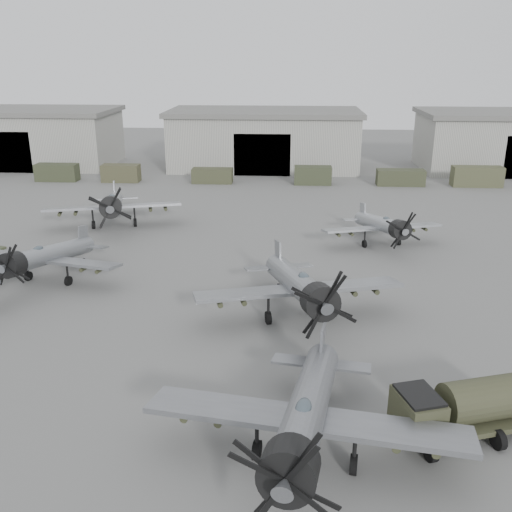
{
  "coord_description": "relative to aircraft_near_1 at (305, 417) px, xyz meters",
  "views": [
    {
      "loc": [
        4.21,
        -26.42,
        16.7
      ],
      "look_at": [
        1.73,
        13.42,
        2.5
      ],
      "focal_mm": 40.0,
      "sensor_mm": 36.0,
      "label": 1
    }
  ],
  "objects": [
    {
      "name": "fuel_tanker",
      "position": [
        7.61,
        2.68,
        -0.91
      ],
      "size": [
        7.68,
        4.83,
        2.81
      ],
      "rotation": [
        0.0,
        0.0,
        0.3
      ],
      "color": "#3A3B27",
      "rests_on": "ground"
    },
    {
      "name": "ground",
      "position": [
        -5.0,
        6.37,
        -2.52
      ],
      "size": [
        220.0,
        220.0,
        0.0
      ],
      "primitive_type": "plane",
      "color": "#5B5B59",
      "rests_on": "ground"
    },
    {
      "name": "aircraft_far_1",
      "position": [
        7.66,
        30.15,
        -0.5
      ],
      "size": [
        11.13,
        10.02,
        4.44
      ],
      "rotation": [
        0.0,
        0.0,
        0.27
      ],
      "color": "#9EA2A7",
      "rests_on": "ground"
    },
    {
      "name": "support_truck_1",
      "position": [
        -33.22,
        56.37,
        -1.35
      ],
      "size": [
        5.75,
        2.2,
        2.33
      ],
      "primitive_type": "cube",
      "color": "#363B27",
      "rests_on": "ground"
    },
    {
      "name": "hangar_left",
      "position": [
        -43.0,
        68.33,
        1.85
      ],
      "size": [
        29.0,
        14.8,
        8.7
      ],
      "color": "#B3B3A7",
      "rests_on": "ground"
    },
    {
      "name": "aircraft_mid_2",
      "position": [
        -0.04,
        14.11,
        -0.01
      ],
      "size": [
        13.87,
        12.49,
        5.53
      ],
      "rotation": [
        0.0,
        0.0,
        0.26
      ],
      "color": "gray",
      "rests_on": "ground"
    },
    {
      "name": "support_truck_2",
      "position": [
        -24.21,
        56.37,
        -1.34
      ],
      "size": [
        5.12,
        2.2,
        2.35
      ],
      "primitive_type": "cube",
      "color": "#44432C",
      "rests_on": "ground"
    },
    {
      "name": "support_truck_6",
      "position": [
        23.85,
        56.37,
        -1.2
      ],
      "size": [
        6.51,
        2.2,
        2.64
      ],
      "primitive_type": "cube",
      "color": "#474930",
      "rests_on": "ground"
    },
    {
      "name": "support_truck_4",
      "position": [
        2.13,
        56.37,
        -1.32
      ],
      "size": [
        4.98,
        2.2,
        2.41
      ],
      "primitive_type": "cube",
      "color": "#363C27",
      "rests_on": "ground"
    },
    {
      "name": "support_truck_3",
      "position": [
        -11.53,
        56.37,
        -1.54
      ],
      "size": [
        5.48,
        2.2,
        1.97
      ],
      "primitive_type": "cube",
      "color": "#3D402A",
      "rests_on": "ground"
    },
    {
      "name": "support_truck_5",
      "position": [
        13.85,
        56.37,
        -1.47
      ],
      "size": [
        6.3,
        2.2,
        2.11
      ],
      "primitive_type": "cube",
      "color": "#383C27",
      "rests_on": "ground"
    },
    {
      "name": "aircraft_mid_1",
      "position": [
        -19.39,
        19.58,
        -0.36
      ],
      "size": [
        11.98,
        10.78,
        4.76
      ],
      "rotation": [
        0.0,
        0.0,
        -0.22
      ],
      "color": "gray",
      "rests_on": "ground"
    },
    {
      "name": "ground_crew",
      "position": [
        -23.29,
        20.84,
        -1.74
      ],
      "size": [
        0.38,
        0.57,
        1.57
      ],
      "primitive_type": "imported",
      "rotation": [
        0.0,
        0.0,
        1.57
      ],
      "color": "#40472E",
      "rests_on": "ground"
    },
    {
      "name": "aircraft_near_1",
      "position": [
        0.0,
        0.0,
        0.0
      ],
      "size": [
        13.96,
        12.56,
        5.54
      ],
      "rotation": [
        0.0,
        0.0,
        -0.16
      ],
      "color": "gray",
      "rests_on": "ground"
    },
    {
      "name": "hangar_center",
      "position": [
        -5.0,
        68.33,
        1.85
      ],
      "size": [
        29.0,
        14.8,
        8.7
      ],
      "color": "#B3B3A7",
      "rests_on": "ground"
    },
    {
      "name": "aircraft_far_0",
      "position": [
        -18.6,
        34.48,
        -0.03
      ],
      "size": [
        13.73,
        12.36,
        5.47
      ],
      "rotation": [
        0.0,
        0.0,
        0.26
      ],
      "color": "gray",
      "rests_on": "ground"
    }
  ]
}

